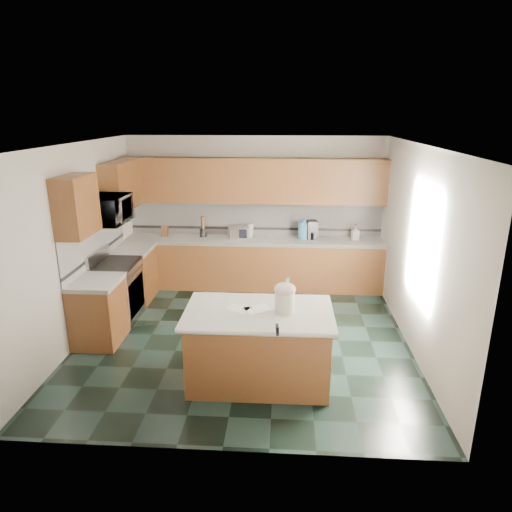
{
  "coord_description": "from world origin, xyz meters",
  "views": [
    {
      "loc": [
        0.56,
        -5.86,
        3.1
      ],
      "look_at": [
        0.15,
        0.35,
        1.12
      ],
      "focal_mm": 32.0,
      "sensor_mm": 36.0,
      "label": 1
    }
  ],
  "objects_px": {
    "coffee_maker": "(312,230)",
    "island_base": "(259,348)",
    "soap_bottle_island": "(288,294)",
    "knife_block": "(165,231)",
    "island_top": "(259,313)",
    "toaster_oven": "(239,232)",
    "treat_jar": "(285,302)"
  },
  "relations": [
    {
      "from": "treat_jar",
      "to": "toaster_oven",
      "type": "distance_m",
      "value": 3.26
    },
    {
      "from": "treat_jar",
      "to": "toaster_oven",
      "type": "xyz_separation_m",
      "value": [
        -0.85,
        3.15,
        -0.02
      ]
    },
    {
      "from": "soap_bottle_island",
      "to": "coffee_maker",
      "type": "distance_m",
      "value": 3.14
    },
    {
      "from": "knife_block",
      "to": "toaster_oven",
      "type": "height_order",
      "value": "knife_block"
    },
    {
      "from": "coffee_maker",
      "to": "treat_jar",
      "type": "bearing_deg",
      "value": -112.11
    },
    {
      "from": "knife_block",
      "to": "island_top",
      "type": "bearing_deg",
      "value": -54.91
    },
    {
      "from": "island_top",
      "to": "toaster_oven",
      "type": "bearing_deg",
      "value": 99.71
    },
    {
      "from": "island_base",
      "to": "knife_block",
      "type": "relative_size",
      "value": 7.89
    },
    {
      "from": "island_top",
      "to": "toaster_oven",
      "type": "xyz_separation_m",
      "value": [
        -0.55,
        3.13,
        0.13
      ]
    },
    {
      "from": "knife_block",
      "to": "toaster_oven",
      "type": "xyz_separation_m",
      "value": [
        1.35,
        0.0,
        0.0
      ]
    },
    {
      "from": "island_base",
      "to": "knife_block",
      "type": "height_order",
      "value": "knife_block"
    },
    {
      "from": "island_base",
      "to": "toaster_oven",
      "type": "height_order",
      "value": "toaster_oven"
    },
    {
      "from": "treat_jar",
      "to": "soap_bottle_island",
      "type": "bearing_deg",
      "value": 51.34
    },
    {
      "from": "treat_jar",
      "to": "coffee_maker",
      "type": "bearing_deg",
      "value": 67.9
    },
    {
      "from": "soap_bottle_island",
      "to": "toaster_oven",
      "type": "xyz_separation_m",
      "value": [
        -0.88,
        3.08,
        -0.09
      ]
    },
    {
      "from": "knife_block",
      "to": "coffee_maker",
      "type": "bearing_deg",
      "value": 4.45
    },
    {
      "from": "coffee_maker",
      "to": "island_base",
      "type": "bearing_deg",
      "value": -117.33
    },
    {
      "from": "treat_jar",
      "to": "knife_block",
      "type": "bearing_deg",
      "value": 111.12
    },
    {
      "from": "soap_bottle_island",
      "to": "island_base",
      "type": "bearing_deg",
      "value": -159.32
    },
    {
      "from": "island_top",
      "to": "toaster_oven",
      "type": "relative_size",
      "value": 4.8
    },
    {
      "from": "island_base",
      "to": "treat_jar",
      "type": "bearing_deg",
      "value": -3.43
    },
    {
      "from": "soap_bottle_island",
      "to": "coffee_maker",
      "type": "relative_size",
      "value": 1.17
    },
    {
      "from": "knife_block",
      "to": "coffee_maker",
      "type": "distance_m",
      "value": 2.66
    },
    {
      "from": "soap_bottle_island",
      "to": "coffee_maker",
      "type": "bearing_deg",
      "value": 94.33
    },
    {
      "from": "soap_bottle_island",
      "to": "knife_block",
      "type": "distance_m",
      "value": 3.8
    },
    {
      "from": "coffee_maker",
      "to": "soap_bottle_island",
      "type": "bearing_deg",
      "value": -111.74
    },
    {
      "from": "island_top",
      "to": "soap_bottle_island",
      "type": "height_order",
      "value": "soap_bottle_island"
    },
    {
      "from": "island_top",
      "to": "treat_jar",
      "type": "xyz_separation_m",
      "value": [
        0.3,
        -0.02,
        0.15
      ]
    },
    {
      "from": "island_base",
      "to": "toaster_oven",
      "type": "xyz_separation_m",
      "value": [
        -0.55,
        3.13,
        0.59
      ]
    },
    {
      "from": "island_base",
      "to": "soap_bottle_island",
      "type": "relative_size",
      "value": 4.23
    },
    {
      "from": "island_base",
      "to": "toaster_oven",
      "type": "bearing_deg",
      "value": 99.71
    },
    {
      "from": "island_top",
      "to": "knife_block",
      "type": "height_order",
      "value": "knife_block"
    }
  ]
}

